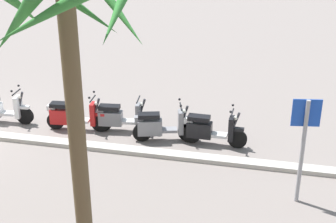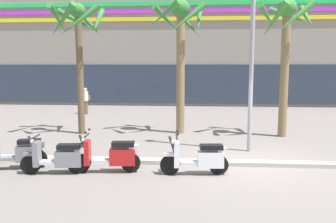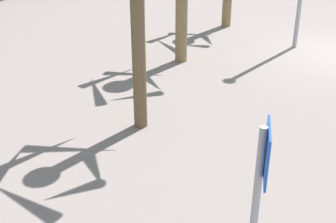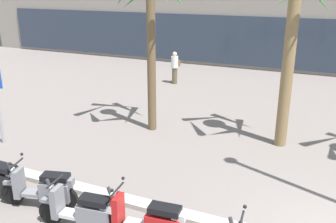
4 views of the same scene
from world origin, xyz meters
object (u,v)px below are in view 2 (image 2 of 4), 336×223
at_px(scooter_grey_mid_front, 59,158).
at_px(scooter_red_tail_end, 112,156).
at_px(palm_tree_far_corner, 79,34).
at_px(palm_tree_near_sign, 181,35).
at_px(scooter_white_gap_after_mid, 200,158).
at_px(scooter_grey_lead_nearest, 19,153).
at_px(street_lamp, 253,9).
at_px(pedestrian_window_shopping, 86,100).
at_px(palm_tree_by_mall_entrance, 286,35).

height_order(scooter_grey_mid_front, scooter_red_tail_end, scooter_red_tail_end).
bearing_deg(palm_tree_far_corner, palm_tree_near_sign, 5.62).
bearing_deg(scooter_grey_mid_front, scooter_white_gap_after_mid, 3.53).
bearing_deg(scooter_grey_lead_nearest, scooter_red_tail_end, -2.42).
distance_m(scooter_red_tail_end, street_lamp, 6.47).
height_order(scooter_grey_mid_front, palm_tree_far_corner, palm_tree_far_corner).
xyz_separation_m(scooter_red_tail_end, street_lamp, (4.07, 2.71, 4.23)).
bearing_deg(scooter_red_tail_end, pedestrian_window_shopping, 111.03).
distance_m(scooter_grey_lead_nearest, scooter_grey_mid_front, 1.33).
relative_size(scooter_grey_mid_front, pedestrian_window_shopping, 1.10).
relative_size(scooter_red_tail_end, street_lamp, 0.24).
xyz_separation_m(scooter_white_gap_after_mid, street_lamp, (1.70, 2.71, 4.25)).
distance_m(scooter_grey_lead_nearest, palm_tree_far_corner, 6.45).
bearing_deg(palm_tree_far_corner, scooter_grey_lead_nearest, -90.41).
height_order(palm_tree_by_mall_entrance, palm_tree_far_corner, palm_tree_by_mall_entrance).
distance_m(palm_tree_by_mall_entrance, palm_tree_near_sign, 4.20).
height_order(scooter_grey_mid_front, palm_tree_by_mall_entrance, palm_tree_by_mall_entrance).
bearing_deg(pedestrian_window_shopping, street_lamp, -45.64).
bearing_deg(palm_tree_by_mall_entrance, scooter_white_gap_after_mid, -122.45).
distance_m(scooter_grey_lead_nearest, palm_tree_near_sign, 7.99).
bearing_deg(scooter_white_gap_after_mid, scooter_grey_mid_front, -176.47).
bearing_deg(palm_tree_by_mall_entrance, scooter_grey_mid_front, -141.91).
relative_size(palm_tree_by_mall_entrance, street_lamp, 0.70).
height_order(palm_tree_by_mall_entrance, street_lamp, street_lamp).
bearing_deg(palm_tree_near_sign, scooter_grey_mid_front, -116.43).
bearing_deg(palm_tree_near_sign, palm_tree_far_corner, -174.38).
bearing_deg(palm_tree_far_corner, scooter_red_tail_end, -63.91).
xyz_separation_m(scooter_red_tail_end, pedestrian_window_shopping, (-4.35, 11.32, 0.39)).
xyz_separation_m(palm_tree_near_sign, street_lamp, (2.46, -3.07, 0.55)).
relative_size(scooter_white_gap_after_mid, street_lamp, 0.23).
distance_m(scooter_grey_mid_front, palm_tree_by_mall_entrance, 9.82).
bearing_deg(scooter_red_tail_end, palm_tree_far_corner, 116.09).
xyz_separation_m(palm_tree_near_sign, pedestrian_window_shopping, (-5.96, 5.54, -3.30)).
relative_size(palm_tree_by_mall_entrance, palm_tree_near_sign, 0.98).
height_order(scooter_grey_lead_nearest, scooter_white_gap_after_mid, same).
bearing_deg(scooter_white_gap_after_mid, palm_tree_far_corner, 132.96).
bearing_deg(palm_tree_near_sign, scooter_grey_lead_nearest, -127.03).
bearing_deg(street_lamp, scooter_white_gap_after_mid, -122.12).
distance_m(scooter_grey_lead_nearest, palm_tree_by_mall_entrance, 10.61).
distance_m(scooter_grey_mid_front, scooter_white_gap_after_mid, 3.75).
xyz_separation_m(palm_tree_by_mall_entrance, street_lamp, (-1.73, -2.68, 0.59)).
bearing_deg(scooter_grey_mid_front, palm_tree_near_sign, 63.57).
relative_size(scooter_grey_mid_front, palm_tree_far_corner, 0.32).
bearing_deg(scooter_white_gap_after_mid, scooter_grey_lead_nearest, 178.71).
bearing_deg(pedestrian_window_shopping, scooter_red_tail_end, -68.97).
height_order(scooter_grey_lead_nearest, pedestrian_window_shopping, pedestrian_window_shopping).
height_order(pedestrian_window_shopping, street_lamp, street_lamp).
bearing_deg(palm_tree_far_corner, pedestrian_window_shopping, 106.16).
height_order(palm_tree_by_mall_entrance, palm_tree_near_sign, palm_tree_near_sign).
xyz_separation_m(scooter_grey_lead_nearest, scooter_grey_mid_front, (1.29, -0.34, -0.01)).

